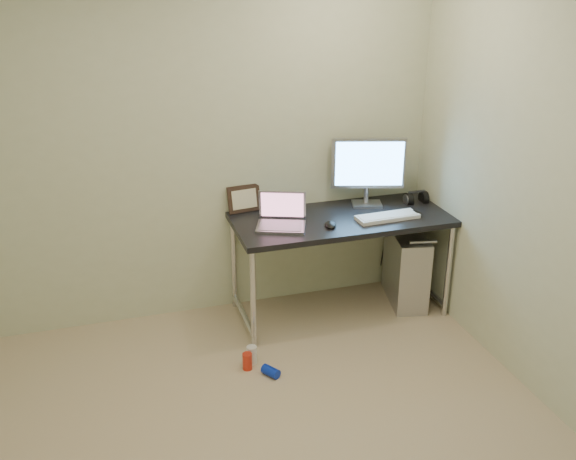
# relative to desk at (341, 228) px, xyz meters

# --- Properties ---
(wall_back) EXTENTS (3.50, 0.02, 2.50)m
(wall_back) POSITION_rel_desk_xyz_m (-0.99, 0.33, 0.58)
(wall_back) COLOR beige
(wall_back) RESTS_ON ground
(desk) EXTENTS (1.52, 0.67, 0.75)m
(desk) POSITION_rel_desk_xyz_m (0.00, 0.00, 0.00)
(desk) COLOR black
(desk) RESTS_ON ground
(tower_computer) EXTENTS (0.34, 0.57, 0.59)m
(tower_computer) POSITION_rel_desk_xyz_m (0.54, 0.01, -0.39)
(tower_computer) COLOR #B5B5BA
(tower_computer) RESTS_ON ground
(cable_a) EXTENTS (0.01, 0.16, 0.69)m
(cable_a) POSITION_rel_desk_xyz_m (0.49, 0.28, -0.27)
(cable_a) COLOR black
(cable_a) RESTS_ON ground
(cable_b) EXTENTS (0.02, 0.11, 0.71)m
(cable_b) POSITION_rel_desk_xyz_m (0.58, 0.26, -0.29)
(cable_b) COLOR black
(cable_b) RESTS_ON ground
(can_red) EXTENTS (0.07, 0.07, 0.11)m
(can_red) POSITION_rel_desk_xyz_m (-0.83, -0.53, -0.61)
(can_red) COLOR red
(can_red) RESTS_ON ground
(can_white) EXTENTS (0.07, 0.07, 0.12)m
(can_white) POSITION_rel_desk_xyz_m (-0.78, -0.48, -0.61)
(can_white) COLOR white
(can_white) RESTS_ON ground
(can_blue) EXTENTS (0.12, 0.13, 0.06)m
(can_blue) POSITION_rel_desk_xyz_m (-0.71, -0.65, -0.64)
(can_blue) COLOR #0C29C4
(can_blue) RESTS_ON ground
(laptop) EXTENTS (0.40, 0.36, 0.22)m
(laptop) POSITION_rel_desk_xyz_m (-0.45, -0.03, 0.13)
(laptop) COLOR #A09FA6
(laptop) RESTS_ON desk
(monitor) EXTENTS (0.52, 0.21, 0.50)m
(monitor) POSITION_rel_desk_xyz_m (0.27, 0.18, 0.38)
(monitor) COLOR #A09FA6
(monitor) RESTS_ON desk
(keyboard) EXTENTS (0.45, 0.17, 0.03)m
(keyboard) POSITION_rel_desk_xyz_m (0.30, -0.13, 0.10)
(keyboard) COLOR white
(keyboard) RESTS_ON desk
(mouse_right) EXTENTS (0.09, 0.13, 0.04)m
(mouse_right) POSITION_rel_desk_xyz_m (0.52, -0.12, 0.10)
(mouse_right) COLOR black
(mouse_right) RESTS_ON desk
(mouse_left) EXTENTS (0.11, 0.14, 0.04)m
(mouse_left) POSITION_rel_desk_xyz_m (-0.14, -0.14, 0.10)
(mouse_left) COLOR black
(mouse_left) RESTS_ON desk
(headphones) EXTENTS (0.17, 0.10, 0.11)m
(headphones) POSITION_rel_desk_xyz_m (0.64, 0.11, 0.11)
(headphones) COLOR black
(headphones) RESTS_ON desk
(picture_frame) EXTENTS (0.25, 0.10, 0.20)m
(picture_frame) POSITION_rel_desk_xyz_m (-0.63, 0.31, 0.18)
(picture_frame) COLOR black
(picture_frame) RESTS_ON desk
(webcam) EXTENTS (0.04, 0.03, 0.12)m
(webcam) POSITION_rel_desk_xyz_m (-0.41, 0.27, 0.17)
(webcam) COLOR silver
(webcam) RESTS_ON desk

